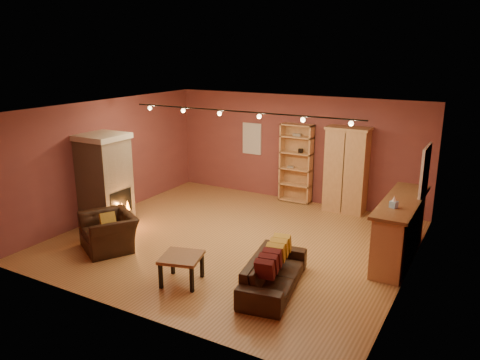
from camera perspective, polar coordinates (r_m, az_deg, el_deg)
The scene contains 16 objects.
floor at distance 10.04m, azimuth -0.70°, elevation -7.35°, with size 7.00×7.00×0.00m, color #996536.
ceiling at distance 9.31m, azimuth -0.75°, elevation 8.71°, with size 7.00×7.00×0.00m, color brown.
back_wall at distance 12.42m, azimuth 6.82°, elevation 3.82°, with size 7.00×0.02×2.80m, color brown.
left_wall at distance 11.68m, azimuth -15.76°, elevation 2.58°, with size 0.02×6.50×2.80m, color brown.
right_wall at distance 8.46m, azimuth 20.27°, elevation -2.72°, with size 0.02×6.50×2.80m, color brown.
fireplace at distance 11.04m, azimuth -16.12°, elevation -0.02°, with size 1.01×0.98×2.12m.
back_window at distance 12.92m, azimuth 1.47°, elevation 5.06°, with size 0.56×0.04×0.86m, color silver.
bookcase at distance 12.37m, azimuth 6.96°, elevation 2.13°, with size 0.85×0.33×2.08m.
armoire at distance 11.78m, azimuth 12.84°, elevation 1.23°, with size 1.05×0.60×2.13m.
bar_counter at distance 9.51m, azimuth 18.86°, elevation -5.67°, with size 0.66×2.49×1.19m.
tissue_box at distance 8.80m, azimuth 18.25°, elevation -2.66°, with size 0.16×0.16×0.22m.
right_window at distance 9.74m, azimuth 21.63°, elevation 1.02°, with size 0.05×0.90×1.00m, color silver.
loveseat at distance 8.02m, azimuth 4.15°, elevation -10.51°, with size 0.88×1.98×0.79m.
armchair at distance 9.84m, azimuth -15.75°, elevation -5.43°, with size 1.32×1.18×0.97m.
coffee_table at distance 8.23m, azimuth -7.15°, elevation -9.62°, with size 0.82×0.82×0.50m.
track_rail at distance 9.50m, azimuth -0.14°, elevation 8.16°, with size 5.20×0.09×0.13m.
Camera 1 is at (4.64, -7.99, 3.93)m, focal length 35.00 mm.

